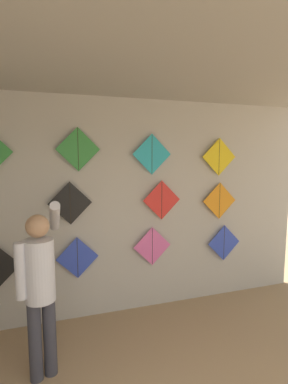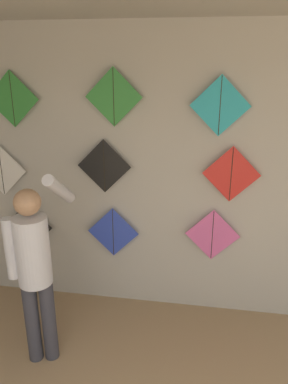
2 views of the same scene
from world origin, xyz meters
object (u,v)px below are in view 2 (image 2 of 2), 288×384
at_px(kite_1, 113,232).
at_px(kite_5, 104,166).
at_px(kite_9, 114,97).
at_px(shopkeeper, 35,262).
at_px(kite_6, 231,174).
at_px(kite_4, 2,170).
at_px(kite_10, 220,106).
at_px(kite_8, 12,99).
at_px(kite_0, 29,230).
at_px(kite_2, 212,235).

xyz_separation_m(kite_1, kite_5, (-0.07, 0.00, 0.69)).
bearing_deg(kite_9, shopkeeper, -118.06).
bearing_deg(kite_1, kite_6, 0.00).
height_order(kite_4, kite_10, kite_10).
bearing_deg(kite_4, kite_10, 0.00).
distance_m(kite_5, kite_10, 1.20).
bearing_deg(kite_4, kite_8, 0.00).
bearing_deg(kite_0, shopkeeper, -60.89).
relative_size(kite_0, kite_5, 1.40).
bearing_deg(kite_0, kite_1, 0.07).
height_order(shopkeeper, kite_2, shopkeeper).
xyz_separation_m(shopkeeper, kite_4, (-0.71, 0.88, 0.48)).
relative_size(kite_2, kite_8, 1.00).
bearing_deg(kite_10, kite_1, 180.00).
xyz_separation_m(kite_6, kite_9, (-1.08, 0.00, 0.67)).
bearing_deg(kite_0, kite_2, 0.03).
bearing_deg(kite_2, kite_10, 180.00).
bearing_deg(shopkeeper, kite_4, 111.90).
bearing_deg(kite_5, kite_8, 180.00).
height_order(kite_1, kite_9, kite_9).
xyz_separation_m(shopkeeper, kite_6, (1.54, 0.88, 0.55)).
bearing_deg(kite_6, kite_2, 180.00).
height_order(kite_1, kite_5, kite_5).
distance_m(shopkeeper, kite_10, 2.02).
xyz_separation_m(kite_0, kite_2, (1.90, 0.00, 0.10)).
bearing_deg(kite_9, kite_10, 0.00).
distance_m(shopkeeper, kite_9, 1.57).
distance_m(kite_9, kite_10, 0.94).
xyz_separation_m(kite_1, kite_8, (-0.93, 0.00, 1.30)).
distance_m(kite_2, kite_4, 2.19).
xyz_separation_m(kite_0, kite_9, (0.96, 0.00, 1.38)).
distance_m(kite_0, kite_9, 1.68).
xyz_separation_m(shopkeeper, kite_2, (1.41, 0.88, -0.07)).
height_order(kite_4, kite_9, kite_9).
height_order(kite_0, kite_8, kite_8).
bearing_deg(kite_8, kite_10, 0.00).
xyz_separation_m(kite_2, kite_9, (-0.95, 0.00, 1.29)).
distance_m(kite_0, kite_2, 1.90).
bearing_deg(kite_9, kite_1, 180.00).
height_order(kite_6, kite_9, kite_9).
distance_m(kite_5, kite_8, 1.06).
height_order(kite_5, kite_8, kite_8).
bearing_deg(kite_6, kite_10, 180.00).
height_order(kite_2, kite_4, kite_4).
xyz_separation_m(kite_2, kite_4, (-2.12, 0.00, 0.55)).
bearing_deg(kite_1, kite_9, 0.00).
distance_m(kite_4, kite_8, 0.73).
distance_m(shopkeeper, kite_8, 1.56).
bearing_deg(kite_4, kite_2, 0.00).
distance_m(shopkeeper, kite_2, 1.67).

